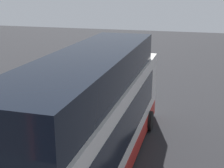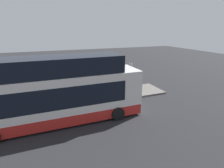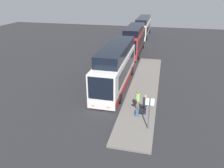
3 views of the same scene
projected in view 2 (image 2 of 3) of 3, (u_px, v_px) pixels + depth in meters
The scene contains 7 objects.
ground at pixel (58, 121), 11.67m from camera, with size 80.00×80.00×0.00m, color #232326.
platform at pixel (55, 103), 14.37m from camera, with size 20.00×2.94×0.16m.
bus_lead at pixel (53, 95), 11.03m from camera, with size 11.39×2.76×4.31m.
passenger_boarding at pixel (115, 81), 16.48m from camera, with size 0.62×0.52×1.81m.
passenger_waiting at pixel (110, 84), 15.64m from camera, with size 0.62×0.60×1.77m.
suitcase at pixel (119, 90), 16.28m from camera, with size 0.44×0.23×0.83m.
sign_post at pixel (130, 72), 17.34m from camera, with size 0.10×0.62×2.56m.
Camera 2 is at (-0.41, -10.95, 5.95)m, focal length 28.00 mm.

